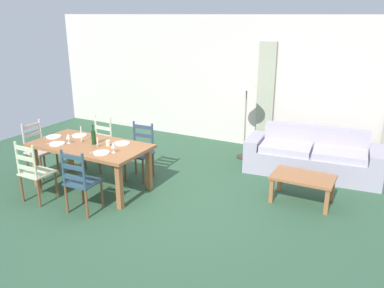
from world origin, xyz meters
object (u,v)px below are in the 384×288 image
at_px(dining_chair_near_right, 80,181).
at_px(coffee_table, 303,180).
at_px(dining_chair_far_right, 140,151).
at_px(couch, 312,158).
at_px(dining_chair_far_left, 100,143).
at_px(dining_chair_near_left, 34,172).
at_px(wine_glass_near_right, 113,146).
at_px(standing_lamp, 247,87).
at_px(wine_bottle, 94,137).
at_px(wine_glass_near_left, 68,137).
at_px(dining_chair_head_west, 39,149).
at_px(dining_table, 90,149).
at_px(coffee_cup_primary, 108,143).

relative_size(dining_chair_near_right, coffee_table, 1.07).
distance_m(dining_chair_far_right, coffee_table, 2.71).
bearing_deg(couch, dining_chair_near_right, -130.76).
relative_size(dining_chair_near_right, dining_chair_far_left, 1.00).
bearing_deg(dining_chair_near_left, dining_chair_near_right, 3.94).
bearing_deg(wine_glass_near_right, coffee_table, 25.54).
bearing_deg(dining_chair_near_left, standing_lamp, 57.15).
xyz_separation_m(dining_chair_near_left, dining_chair_near_right, (0.85, 0.06, 0.00)).
distance_m(wine_bottle, standing_lamp, 2.98).
bearing_deg(couch, dining_chair_near_left, -138.32).
xyz_separation_m(couch, coffee_table, (0.11, -1.22, 0.06)).
bearing_deg(dining_chair_far_left, coffee_table, 5.23).
distance_m(dining_chair_near_right, coffee_table, 3.24).
height_order(wine_glass_near_left, couch, wine_glass_near_left).
bearing_deg(dining_chair_near_right, wine_glass_near_right, 75.50).
bearing_deg(wine_glass_near_left, couch, 35.72).
xyz_separation_m(wine_bottle, couch, (2.97, 2.26, -0.58)).
bearing_deg(dining_chair_near_right, dining_chair_head_west, 156.36).
xyz_separation_m(couch, standing_lamp, (-1.34, 0.18, 1.12)).
relative_size(dining_chair_head_west, coffee_table, 1.07).
bearing_deg(standing_lamp, coffee_table, -44.01).
bearing_deg(dining_chair_head_west, couch, 28.70).
xyz_separation_m(dining_chair_near_right, wine_glass_near_right, (0.15, 0.57, 0.38)).
bearing_deg(couch, dining_chair_far_left, -156.14).
bearing_deg(dining_chair_near_left, couch, 41.68).
relative_size(dining_table, dining_chair_near_right, 1.98).
height_order(dining_chair_near_left, standing_lamp, standing_lamp).
distance_m(dining_chair_near_right, dining_chair_far_right, 1.43).
distance_m(dining_chair_far_right, wine_glass_near_right, 0.95).
distance_m(dining_chair_head_west, wine_glass_near_right, 1.81).
xyz_separation_m(dining_chair_near_right, dining_chair_far_right, (0.02, 1.43, 0.00)).
xyz_separation_m(wine_glass_near_left, coffee_cup_primary, (0.64, 0.20, -0.07)).
relative_size(dining_chair_far_left, coffee_cup_primary, 10.67).
bearing_deg(coffee_cup_primary, dining_chair_far_right, 77.57).
xyz_separation_m(coffee_table, standing_lamp, (-1.45, 1.40, 1.06)).
xyz_separation_m(wine_bottle, wine_glass_near_left, (-0.39, -0.16, -0.01)).
bearing_deg(wine_glass_near_right, coffee_cup_primary, 141.93).
bearing_deg(standing_lamp, dining_chair_near_right, -111.36).
xyz_separation_m(dining_table, wine_bottle, (0.06, 0.03, 0.20)).
bearing_deg(dining_chair_head_west, coffee_cup_primary, 3.24).
distance_m(dining_chair_far_left, coffee_table, 3.61).
distance_m(dining_chair_head_west, coffee_cup_primary, 1.52).
bearing_deg(dining_chair_far_left, wine_glass_near_left, -81.29).
bearing_deg(coffee_cup_primary, dining_chair_near_left, -130.49).
height_order(dining_chair_far_right, wine_bottle, wine_bottle).
height_order(dining_chair_far_right, standing_lamp, standing_lamp).
xyz_separation_m(coffee_cup_primary, standing_lamp, (1.38, 2.40, 0.62)).
bearing_deg(wine_glass_near_left, dining_chair_near_right, -37.77).
height_order(dining_chair_near_right, coffee_cup_primary, dining_chair_near_right).
bearing_deg(coffee_cup_primary, wine_glass_near_left, -162.86).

